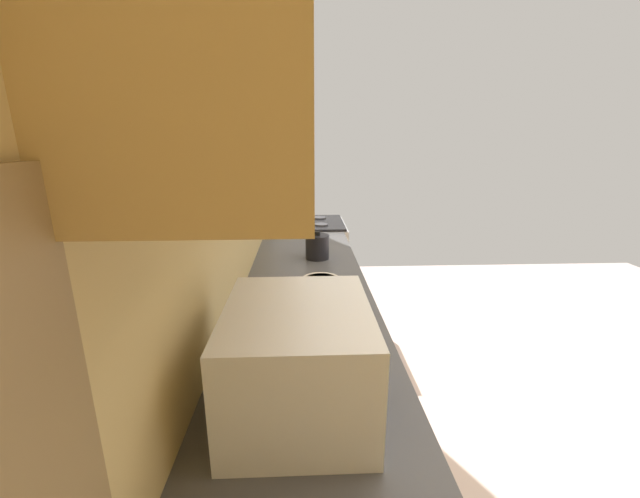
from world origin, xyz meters
TOP-DOWN VIEW (x-y plane):
  - ground_plane at (0.00, 0.00)m, footprint 6.24×6.24m
  - wall_back at (0.00, 1.67)m, footprint 4.02×0.12m
  - counter_run at (-0.35, 1.31)m, footprint 3.19×0.64m
  - upper_cabinets at (-0.35, 1.45)m, footprint 1.83×0.31m
  - oven_range at (1.56, 1.28)m, footprint 0.65×0.67m
  - microwave at (-0.80, 1.32)m, footprint 0.46×0.38m
  - bowl at (0.07, 1.22)m, footprint 0.19×0.19m
  - kettle at (0.56, 1.22)m, footprint 0.20×0.14m

SIDE VIEW (x-z plane):
  - ground_plane at x=0.00m, z-range 0.00..0.00m
  - counter_run at x=-0.35m, z-range 0.00..0.92m
  - oven_range at x=1.56m, z-range -0.07..1.03m
  - bowl at x=0.07m, z-range 0.93..0.98m
  - kettle at x=0.56m, z-range 0.91..1.08m
  - microwave at x=-0.80m, z-range 0.92..1.22m
  - wall_back at x=0.00m, z-range 0.00..2.82m
  - upper_cabinets at x=-0.35m, z-range 1.52..2.09m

